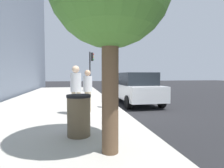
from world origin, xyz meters
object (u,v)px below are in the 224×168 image
(parked_sedan_near, at_px, (136,88))
(pedestrian_at_meter, at_px, (88,87))
(traffic_signal, at_px, (91,65))
(parking_meter, at_px, (110,86))
(trash_bin, at_px, (79,115))
(pedestrian_bystander, at_px, (76,86))

(parked_sedan_near, bearing_deg, pedestrian_at_meter, 127.96)
(parked_sedan_near, distance_m, traffic_signal, 7.47)
(pedestrian_at_meter, bearing_deg, parking_meter, 6.37)
(pedestrian_at_meter, xyz_separation_m, parked_sedan_near, (2.21, -2.84, -0.25))
(traffic_signal, bearing_deg, parking_meter, -178.90)
(parking_meter, height_order, pedestrian_at_meter, pedestrian_at_meter)
(trash_bin, bearing_deg, pedestrian_bystander, 1.81)
(pedestrian_at_meter, distance_m, pedestrian_bystander, 0.82)
(traffic_signal, height_order, trash_bin, traffic_signal)
(trash_bin, bearing_deg, parked_sedan_near, -31.63)
(pedestrian_bystander, bearing_deg, traffic_signal, 55.63)
(parking_meter, relative_size, traffic_signal, 0.39)
(traffic_signal, bearing_deg, pedestrian_at_meter, 174.67)
(parking_meter, relative_size, parked_sedan_near, 0.32)
(pedestrian_at_meter, relative_size, trash_bin, 1.68)
(pedestrian_bystander, relative_size, trash_bin, 1.82)
(pedestrian_at_meter, relative_size, traffic_signal, 0.47)
(pedestrian_bystander, distance_m, trash_bin, 2.45)
(parking_meter, height_order, trash_bin, parking_meter)
(traffic_signal, distance_m, trash_bin, 12.47)
(parking_meter, bearing_deg, traffic_signal, 1.10)
(parking_meter, height_order, traffic_signal, traffic_signal)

